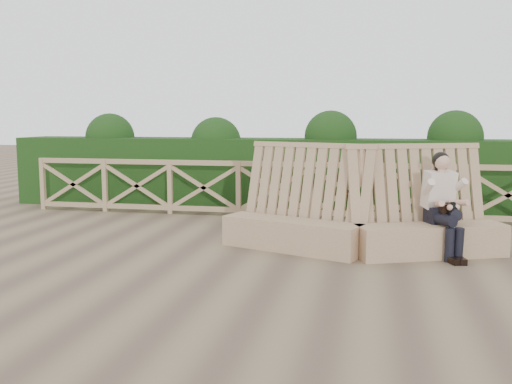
# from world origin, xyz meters

# --- Properties ---
(ground) EXTENTS (60.00, 60.00, 0.00)m
(ground) POSITION_xyz_m (0.00, 0.00, 0.00)
(ground) COLOR brown
(ground) RESTS_ON ground
(bench) EXTENTS (4.12, 1.48, 1.59)m
(bench) POSITION_xyz_m (1.73, 0.86, 0.40)
(bench) COLOR #8C6F50
(bench) RESTS_ON ground
(woman) EXTENTS (0.60, 0.94, 1.47)m
(woman) POSITION_xyz_m (2.87, 0.89, 0.78)
(woman) COLOR black
(woman) RESTS_ON ground
(guardrail) EXTENTS (10.10, 0.09, 1.10)m
(guardrail) POSITION_xyz_m (0.00, 3.50, 0.55)
(guardrail) COLOR #8B6F51
(guardrail) RESTS_ON ground
(hedge) EXTENTS (12.00, 1.20, 1.50)m
(hedge) POSITION_xyz_m (0.00, 4.70, 0.75)
(hedge) COLOR black
(hedge) RESTS_ON ground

